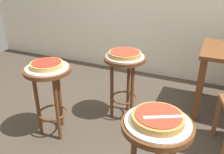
{
  "coord_description": "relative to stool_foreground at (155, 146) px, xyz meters",
  "views": [
    {
      "loc": [
        0.78,
        -1.72,
        1.5
      ],
      "look_at": [
        0.0,
        0.01,
        0.62
      ],
      "focal_mm": 38.05,
      "sensor_mm": 36.0,
      "label": 1
    }
  ],
  "objects": [
    {
      "name": "serving_plate_middle",
      "position": [
        -1.09,
        0.4,
        0.18
      ],
      "size": [
        0.38,
        0.38,
        0.01
      ],
      "primitive_type": "cylinder",
      "color": "white",
      "rests_on": "stool_middle"
    },
    {
      "name": "stool_leftside",
      "position": [
        -0.57,
        0.95,
        0.0
      ],
      "size": [
        0.42,
        0.42,
        0.69
      ],
      "color": "#5B3319",
      "rests_on": "ground_plane"
    },
    {
      "name": "stool_foreground",
      "position": [
        0.0,
        0.0,
        0.0
      ],
      "size": [
        0.42,
        0.42,
        0.69
      ],
      "color": "#5B3319",
      "rests_on": "ground_plane"
    },
    {
      "name": "stool_middle",
      "position": [
        -1.09,
        0.4,
        0.0
      ],
      "size": [
        0.42,
        0.42,
        0.69
      ],
      "color": "#5B3319",
      "rests_on": "ground_plane"
    },
    {
      "name": "pizza_foreground",
      "position": [
        0.0,
        -0.0,
        0.21
      ],
      "size": [
        0.3,
        0.3,
        0.05
      ],
      "color": "#B78442",
      "rests_on": "serving_plate_foreground"
    },
    {
      "name": "ground_plane",
      "position": [
        -0.56,
        0.59,
        -0.52
      ],
      "size": [
        6.0,
        6.0,
        0.0
      ],
      "primitive_type": "plane",
      "color": "#42382D"
    },
    {
      "name": "pizza_middle",
      "position": [
        -1.09,
        0.4,
        0.21
      ],
      "size": [
        0.29,
        0.29,
        0.05
      ],
      "color": "tan",
      "rests_on": "serving_plate_middle"
    },
    {
      "name": "pizza_server_knife",
      "position": [
        0.03,
        -0.02,
        0.23
      ],
      "size": [
        0.21,
        0.12,
        0.01
      ],
      "primitive_type": "cube",
      "rotation": [
        0.0,
        0.0,
        0.49
      ],
      "color": "silver",
      "rests_on": "pizza_foreground"
    },
    {
      "name": "serving_plate_foreground",
      "position": [
        0.0,
        -0.0,
        0.18
      ],
      "size": [
        0.38,
        0.38,
        0.01
      ],
      "primitive_type": "cylinder",
      "color": "white",
      "rests_on": "stool_foreground"
    },
    {
      "name": "serving_plate_leftside",
      "position": [
        -0.57,
        0.95,
        0.18
      ],
      "size": [
        0.38,
        0.38,
        0.01
      ],
      "primitive_type": "cylinder",
      "color": "silver",
      "rests_on": "stool_leftside"
    },
    {
      "name": "pizza_leftside",
      "position": [
        -0.57,
        0.95,
        0.21
      ],
      "size": [
        0.32,
        0.32,
        0.05
      ],
      "color": "#B78442",
      "rests_on": "serving_plate_leftside"
    }
  ]
}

